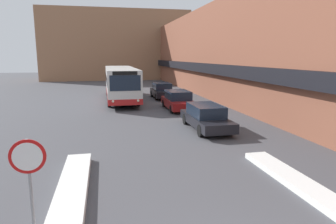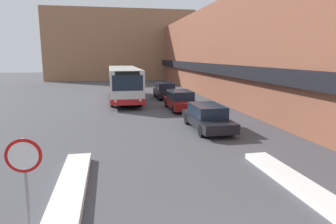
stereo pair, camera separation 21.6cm
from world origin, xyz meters
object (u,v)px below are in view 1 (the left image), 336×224
(parked_car_middle, at_px, (178,100))
(parked_car_back, at_px, (162,91))
(city_bus, at_px, (121,82))
(stop_sign, at_px, (29,169))
(parked_car_front, at_px, (206,117))

(parked_car_middle, relative_size, parked_car_back, 1.08)
(city_bus, xyz_separation_m, parked_car_back, (4.14, 0.51, -0.94))
(city_bus, distance_m, parked_car_middle, 7.49)
(stop_sign, bearing_deg, parked_car_middle, 65.58)
(parked_car_front, distance_m, parked_car_middle, 6.68)
(city_bus, relative_size, parked_car_front, 2.56)
(parked_car_middle, distance_m, stop_sign, 17.88)
(parked_car_front, xyz_separation_m, stop_sign, (-7.38, -9.57, 1.07))
(parked_car_back, height_order, stop_sign, stop_sign)
(city_bus, xyz_separation_m, stop_sign, (-3.24, -22.43, 0.09))
(city_bus, xyz_separation_m, parked_car_front, (4.14, -12.86, -0.99))
(parked_car_back, xyz_separation_m, stop_sign, (-7.38, -22.93, 1.03))
(parked_car_middle, relative_size, stop_sign, 1.88)
(parked_car_middle, height_order, parked_car_back, parked_car_back)
(parked_car_front, distance_m, parked_car_back, 13.36)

